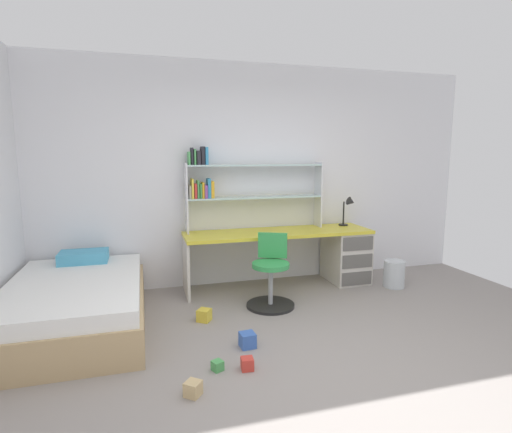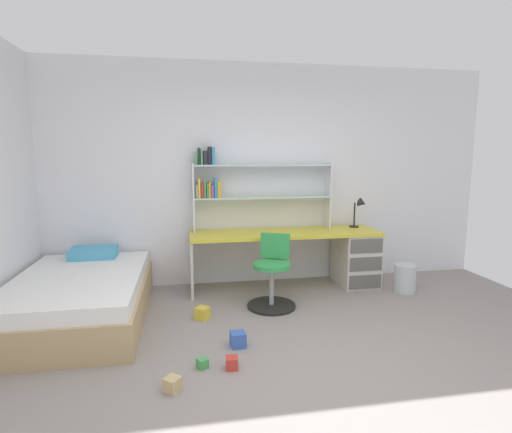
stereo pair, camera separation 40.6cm
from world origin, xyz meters
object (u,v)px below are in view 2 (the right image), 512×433
Objects in this scene: desk at (333,253)px; swivel_chair at (272,279)px; bed_platform at (80,298)px; desk_lamp at (360,208)px; toy_block_red_4 at (232,363)px; waste_bin at (405,278)px; toy_block_blue_2 at (238,339)px; toy_block_green_0 at (203,363)px; toy_block_yellow_3 at (202,313)px; toy_block_natural_1 at (172,384)px; bookshelf_hutch at (243,182)px.

swivel_chair is at bearing -147.34° from desk.
bed_platform is (-2.85, -0.62, -0.18)m from desk.
desk_lamp reaches higher than toy_block_red_4.
desk is 0.90m from waste_bin.
desk_lamp is 2.52m from toy_block_blue_2.
desk_lamp is at bearing 41.29° from toy_block_green_0.
toy_block_natural_1 is at bearing -102.05° from toy_block_yellow_3.
bookshelf_hutch is at bearing 25.01° from bed_platform.
toy_block_blue_2 is (0.53, 0.57, 0.01)m from toy_block_natural_1.
waste_bin is at bearing 3.44° from bed_platform.
desk reaches higher than toy_block_natural_1.
desk is 1.88m from toy_block_yellow_3.
bookshelf_hutch reaches higher than desk_lamp.
desk_lamp reaches higher than desk.
bed_platform is 5.72× the size of waste_bin.
toy_block_yellow_3 reaches higher than toy_block_red_4.
toy_block_green_0 is at bearing -136.36° from toy_block_blue_2.
toy_block_green_0 is at bearing 51.33° from toy_block_natural_1.
bookshelf_hutch reaches higher than bed_platform.
toy_block_blue_2 is at bearing -66.75° from toy_block_yellow_3.
bookshelf_hutch reaches higher than waste_bin.
swivel_chair is (-0.90, -0.58, -0.11)m from desk.
toy_block_natural_1 is at bearing -128.67° from toy_block_green_0.
toy_block_yellow_3 is (0.26, 1.21, 0.01)m from toy_block_natural_1.
toy_block_red_4 is at bearing -40.38° from bed_platform.
toy_block_yellow_3 is at bearing 77.95° from toy_block_natural_1.
bed_platform is at bearing -176.56° from waste_bin.
toy_block_green_0 is (-0.60, -1.92, -1.25)m from bookshelf_hutch.
desk is 24.84× the size of toy_block_red_4.
bookshelf_hutch is 0.90× the size of bed_platform.
desk reaches higher than toy_block_yellow_3.
bookshelf_hutch reaches higher than toy_block_blue_2.
desk_lamp reaches higher than toy_block_blue_2.
toy_block_blue_2 is at bearing -119.67° from swivel_chair.
toy_block_red_4 is at bearing -129.79° from desk.
toy_block_natural_1 is (0.92, -1.38, -0.18)m from bed_platform.
desk is 18.29× the size of toy_block_blue_2.
desk_lamp is 1.16× the size of waste_bin.
bookshelf_hutch is at bearing 104.64° from swivel_chair.
toy_block_yellow_3 is (-0.76, -0.21, -0.25)m from swivel_chair.
toy_block_yellow_3 is at bearing 113.25° from toy_block_blue_2.
toy_block_blue_2 is (0.31, 0.30, 0.02)m from toy_block_green_0.
toy_block_natural_1 is at bearing -125.55° from swivel_chair.
bookshelf_hutch is 13.62× the size of toy_block_blue_2.
bookshelf_hutch is 2.20× the size of swivel_chair.
toy_block_blue_2 is at bearing -139.14° from desk_lamp.
bookshelf_hutch reaches higher than swivel_chair.
swivel_chair is 6.19× the size of toy_block_blue_2.
toy_block_blue_2 is (1.46, -0.81, -0.17)m from bed_platform.
desk_lamp is 3.80× the size of toy_block_natural_1.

